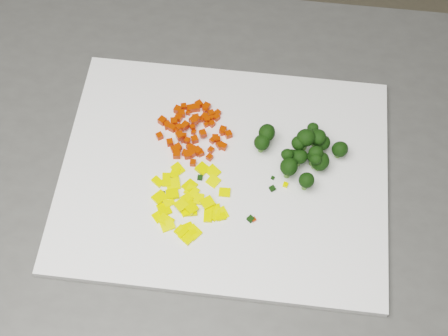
{
  "coord_description": "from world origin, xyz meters",
  "views": [
    {
      "loc": [
        0.25,
        0.17,
        1.66
      ],
      "look_at": [
        0.23,
        0.58,
        0.92
      ],
      "focal_mm": 50.0,
      "sensor_mm": 36.0,
      "label": 1
    }
  ],
  "objects_px": {
    "counter_block": "(231,269)",
    "carrot_pile": "(193,129)",
    "cutting_board": "(224,174)",
    "pepper_pile": "(194,199)",
    "broccoli_pile": "(303,147)"
  },
  "relations": [
    {
      "from": "cutting_board",
      "to": "pepper_pile",
      "type": "xyz_separation_m",
      "value": [
        -0.04,
        -0.05,
        0.01
      ]
    },
    {
      "from": "cutting_board",
      "to": "pepper_pile",
      "type": "bearing_deg",
      "value": -128.78
    },
    {
      "from": "carrot_pile",
      "to": "broccoli_pile",
      "type": "relative_size",
      "value": 0.83
    },
    {
      "from": "cutting_board",
      "to": "counter_block",
      "type": "bearing_deg",
      "value": 61.48
    },
    {
      "from": "counter_block",
      "to": "pepper_pile",
      "type": "bearing_deg",
      "value": -125.52
    },
    {
      "from": "cutting_board",
      "to": "broccoli_pile",
      "type": "xyz_separation_m",
      "value": [
        0.11,
        0.03,
        0.03
      ]
    },
    {
      "from": "counter_block",
      "to": "pepper_pile",
      "type": "height_order",
      "value": "pepper_pile"
    },
    {
      "from": "pepper_pile",
      "to": "broccoli_pile",
      "type": "height_order",
      "value": "broccoli_pile"
    },
    {
      "from": "pepper_pile",
      "to": "broccoli_pile",
      "type": "distance_m",
      "value": 0.16
    },
    {
      "from": "counter_block",
      "to": "carrot_pile",
      "type": "distance_m",
      "value": 0.48
    },
    {
      "from": "cutting_board",
      "to": "carrot_pile",
      "type": "distance_m",
      "value": 0.08
    },
    {
      "from": "counter_block",
      "to": "cutting_board",
      "type": "distance_m",
      "value": 0.46
    },
    {
      "from": "cutting_board",
      "to": "broccoli_pile",
      "type": "bearing_deg",
      "value": 14.64
    },
    {
      "from": "cutting_board",
      "to": "pepper_pile",
      "type": "relative_size",
      "value": 3.88
    },
    {
      "from": "carrot_pile",
      "to": "broccoli_pile",
      "type": "bearing_deg",
      "value": -11.15
    }
  ]
}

